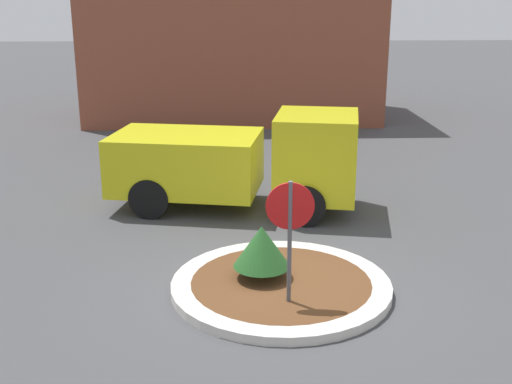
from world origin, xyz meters
name	(u,v)px	position (x,y,z in m)	size (l,w,h in m)	color
ground_plane	(281,290)	(0.00, 0.00, 0.00)	(120.00, 120.00, 0.00)	#474749
traffic_island	(281,285)	(0.00, 0.00, 0.08)	(3.75, 3.75, 0.16)	beige
stop_sign	(290,222)	(0.06, -0.73, 1.49)	(0.75, 0.07, 2.15)	#4C4C51
island_shrub	(262,246)	(-0.33, 0.17, 0.74)	(0.98, 0.98, 0.94)	brown
utility_truck	(240,160)	(-0.63, 4.42, 1.16)	(5.91, 3.14, 2.28)	gold
storefront_building	(233,34)	(-0.70, 16.53, 3.30)	(11.30, 6.07, 6.58)	brown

